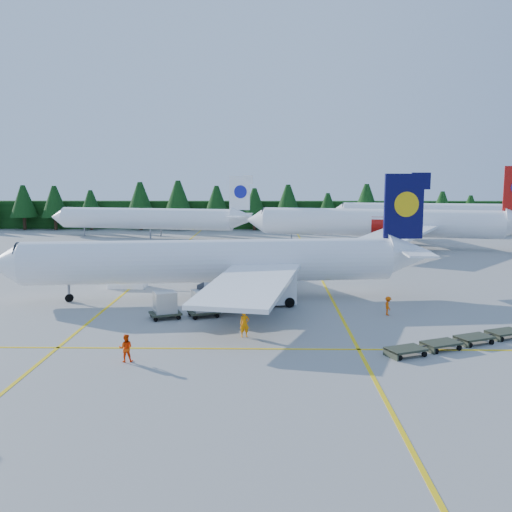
{
  "coord_description": "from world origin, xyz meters",
  "views": [
    {
      "loc": [
        -0.08,
        -42.48,
        11.33
      ],
      "look_at": [
        -1.15,
        13.41,
        3.5
      ],
      "focal_mm": 40.0,
      "sensor_mm": 36.0,
      "label": 1
    }
  ],
  "objects_px": {
    "airliner_navy": "(203,262)",
    "airliner_red": "(374,223)",
    "airstairs": "(129,280)",
    "service_truck": "(261,289)"
  },
  "relations": [
    {
      "from": "airliner_red",
      "to": "service_truck",
      "type": "relative_size",
      "value": 6.83
    },
    {
      "from": "airliner_navy",
      "to": "airstairs",
      "type": "relative_size",
      "value": 7.55
    },
    {
      "from": "airliner_navy",
      "to": "airliner_red",
      "type": "xyz_separation_m",
      "value": [
        23.2,
        39.8,
        0.39
      ]
    },
    {
      "from": "airliner_red",
      "to": "airstairs",
      "type": "bearing_deg",
      "value": -119.63
    },
    {
      "from": "airstairs",
      "to": "service_truck",
      "type": "bearing_deg",
      "value": -27.67
    },
    {
      "from": "airliner_navy",
      "to": "airstairs",
      "type": "height_order",
      "value": "airliner_navy"
    },
    {
      "from": "airstairs",
      "to": "airliner_navy",
      "type": "bearing_deg",
      "value": -30.78
    },
    {
      "from": "airstairs",
      "to": "airliner_red",
      "type": "bearing_deg",
      "value": 50.74
    },
    {
      "from": "airliner_navy",
      "to": "service_truck",
      "type": "xyz_separation_m",
      "value": [
        5.38,
        -2.61,
        -2.03
      ]
    },
    {
      "from": "airstairs",
      "to": "service_truck",
      "type": "height_order",
      "value": "airstairs"
    }
  ]
}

